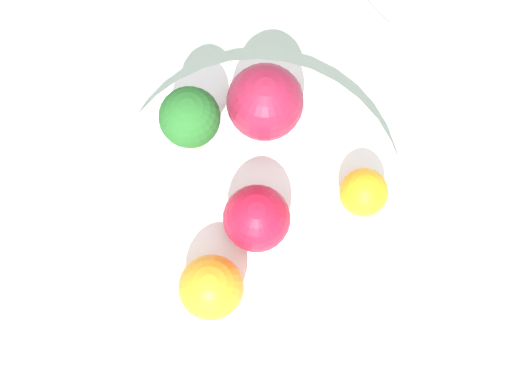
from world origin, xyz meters
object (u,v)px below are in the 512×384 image
at_px(bowl, 256,200).
at_px(apple_green, 265,102).
at_px(spoon, 357,5).
at_px(apple_red, 257,218).
at_px(broccoli, 190,119).
at_px(orange_front, 207,286).
at_px(orange_back, 364,192).

relative_size(bowl, apple_green, 3.91).
height_order(apple_green, spoon, apple_green).
relative_size(apple_red, apple_green, 0.84).
distance_m(broccoli, orange_front, 0.12).
distance_m(broccoli, apple_green, 0.06).
bearing_deg(apple_green, apple_red, 109.24).
xyz_separation_m(broccoli, apple_green, (-0.04, -0.04, -0.01)).
bearing_deg(apple_green, bowl, 107.36).
bearing_deg(orange_back, orange_front, 54.75).
relative_size(broccoli, spoon, 0.98).
bearing_deg(apple_green, broccoli, 41.02).
height_order(apple_red, orange_front, apple_red).
xyz_separation_m(apple_green, spoon, (-0.03, -0.13, -0.05)).
xyz_separation_m(apple_green, orange_front, (-0.02, 0.14, -0.01)).
bearing_deg(broccoli, bowl, 158.89).
relative_size(orange_front, orange_back, 1.28).
xyz_separation_m(apple_red, apple_green, (0.03, -0.08, 0.00)).
bearing_deg(orange_back, broccoli, 2.10).
xyz_separation_m(broccoli, orange_back, (-0.13, -0.00, -0.02)).
bearing_deg(spoon, apple_red, 89.88).
bearing_deg(orange_back, spoon, -69.23).
xyz_separation_m(bowl, orange_front, (0.00, 0.08, 0.04)).
height_order(bowl, broccoli, broccoli).
bearing_deg(broccoli, apple_green, -138.98).
xyz_separation_m(broccoli, spoon, (-0.07, -0.17, -0.06)).
relative_size(broccoli, orange_back, 1.79).
xyz_separation_m(bowl, apple_red, (-0.01, 0.02, 0.04)).
relative_size(apple_red, orange_front, 1.06).
height_order(apple_red, spoon, apple_red).
xyz_separation_m(bowl, apple_green, (0.02, -0.06, 0.04)).
bearing_deg(spoon, orange_front, 87.22).
bearing_deg(apple_red, spoon, -90.12).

